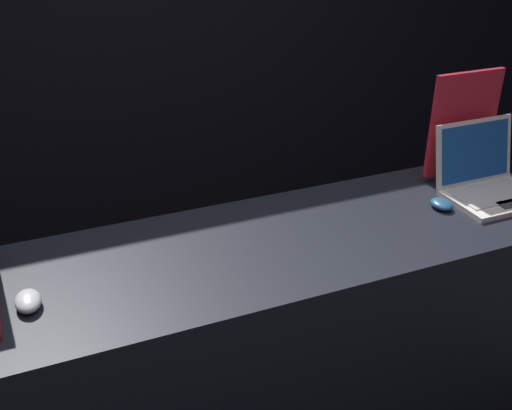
{
  "coord_description": "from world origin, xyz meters",
  "views": [
    {
      "loc": [
        -0.64,
        -1.22,
        1.92
      ],
      "look_at": [
        0.0,
        0.32,
        1.04
      ],
      "focal_mm": 42.0,
      "sensor_mm": 36.0,
      "label": 1
    }
  ],
  "objects": [
    {
      "name": "wall_back",
      "position": [
        0.0,
        2.09,
        1.4
      ],
      "size": [
        8.0,
        0.05,
        2.8
      ],
      "color": "black",
      "rests_on": "ground_plane"
    },
    {
      "name": "promo_stand_back",
      "position": [
        0.95,
        0.51,
        1.1
      ],
      "size": [
        0.3,
        0.07,
        0.43
      ],
      "color": "black",
      "rests_on": "display_counter"
    },
    {
      "name": "display_counter",
      "position": [
        0.0,
        0.32,
        0.45
      ],
      "size": [
        2.37,
        0.64,
        0.89
      ],
      "color": "black",
      "rests_on": "ground_plane"
    },
    {
      "name": "mouse_back",
      "position": [
        0.73,
        0.3,
        0.91
      ],
      "size": [
        0.07,
        0.09,
        0.03
      ],
      "color": "navy",
      "rests_on": "display_counter"
    },
    {
      "name": "mouse_front",
      "position": [
        -0.7,
        0.26,
        0.91
      ],
      "size": [
        0.07,
        0.11,
        0.04
      ],
      "color": "#B2B2B7",
      "rests_on": "display_counter"
    },
    {
      "name": "laptop_back",
      "position": [
        0.95,
        0.33,
        0.95
      ],
      "size": [
        0.35,
        0.31,
        0.26
      ],
      "color": "silver",
      "rests_on": "display_counter"
    }
  ]
}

